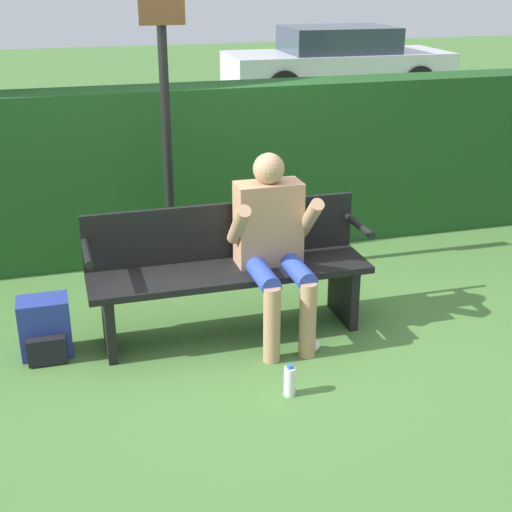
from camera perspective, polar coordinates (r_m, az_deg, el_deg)
ground_plane at (r=4.98m, az=-1.99°, el=-6.17°), size 40.00×40.00×0.00m
hedge_back at (r=6.21m, az=-5.82°, el=6.72°), size 12.00×0.45×1.45m
park_bench at (r=4.83m, az=-2.24°, el=-0.93°), size 1.89×0.48×0.87m
person_seated at (r=4.71m, az=1.38°, el=1.44°), size 0.57×0.65×1.25m
backpack at (r=4.83m, az=-16.50°, el=-5.63°), size 0.32×0.29×0.39m
water_bottle at (r=4.27m, az=2.71°, el=-9.96°), size 0.07×0.07×0.20m
signpost at (r=5.47m, az=-7.18°, el=10.13°), size 0.33×0.09×2.23m
parked_car at (r=14.53m, az=6.52°, el=15.11°), size 4.38×1.92×1.32m
litter_crumple at (r=4.75m, az=4.58°, el=-7.08°), size 0.09×0.09×0.09m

